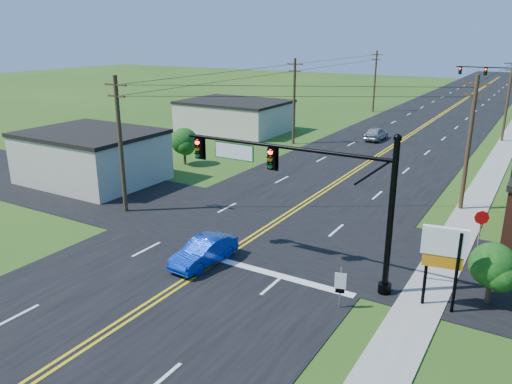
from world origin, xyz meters
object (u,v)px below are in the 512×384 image
Objects in this scene: signal_mast_main at (300,181)px; signal_mast_far at (491,77)px; blue_car at (204,252)px; stop_sign at (481,222)px; route_sign at (340,285)px.

signal_mast_far is (0.10, 72.00, -0.20)m from signal_mast_main.
signal_mast_far is 2.67× the size of blue_car.
blue_car is 1.81× the size of stop_sign.
stop_sign reaches higher than blue_car.
signal_mast_far reaches higher than route_sign.
blue_car is (-4.61, -73.79, -3.87)m from signal_mast_far.
route_sign is at bearing -87.64° from signal_mast_far.
route_sign reaches higher than blue_car.
blue_car is at bearing -164.39° from stop_sign.
signal_mast_main is 72.00m from signal_mast_far.
route_sign is at bearing -135.81° from stop_sign.
signal_mast_far is 5.54× the size of route_sign.
blue_car is at bearing -93.58° from signal_mast_far.
stop_sign is at bearing 45.36° from signal_mast_main.
signal_mast_main is at bearing 127.98° from route_sign.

